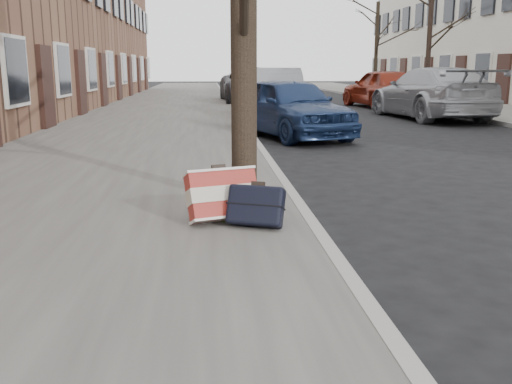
{
  "coord_description": "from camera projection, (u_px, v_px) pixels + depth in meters",
  "views": [
    {
      "loc": [
        -2.26,
        -4.55,
        1.59
      ],
      "look_at": [
        -1.79,
        0.8,
        0.41
      ],
      "focal_mm": 40.0,
      "sensor_mm": 36.0,
      "label": 1
    }
  ],
  "objects": [
    {
      "name": "tree_far_c",
      "position": [
        376.0,
        48.0,
        31.54
      ],
      "size": [
        0.21,
        0.21,
        4.94
      ],
      "primitive_type": "cylinder",
      "color": "black",
      "rests_on": "far_sidewalk"
    },
    {
      "name": "car_near_back",
      "position": [
        253.0,
        86.0,
        24.88
      ],
      "size": [
        2.8,
        5.73,
        1.57
      ],
      "primitive_type": "imported",
      "rotation": [
        0.0,
        0.0,
        0.04
      ],
      "color": "#313136",
      "rests_on": "ground"
    },
    {
      "name": "car_near_mid",
      "position": [
        275.0,
        92.0,
        18.33
      ],
      "size": [
        1.9,
        4.82,
        1.56
      ],
      "primitive_type": "imported",
      "rotation": [
        0.0,
        0.0,
        -0.05
      ],
      "color": "#919499",
      "rests_on": "ground"
    },
    {
      "name": "car_far_front",
      "position": [
        431.0,
        93.0,
        17.63
      ],
      "size": [
        2.6,
        5.58,
        1.58
      ],
      "primitive_type": "imported",
      "rotation": [
        0.0,
        0.0,
        3.22
      ],
      "color": "#9D9EA3",
      "rests_on": "ground"
    },
    {
      "name": "car_far_back",
      "position": [
        382.0,
        88.0,
        22.45
      ],
      "size": [
        2.47,
        4.74,
        1.54
      ],
      "primitive_type": "imported",
      "rotation": [
        0.0,
        0.0,
        3.29
      ],
      "color": "maroon",
      "rests_on": "ground"
    },
    {
      "name": "ground",
      "position": [
        469.0,
        253.0,
        4.96
      ],
      "size": [
        120.0,
        120.0,
        0.0
      ],
      "primitive_type": "plane",
      "color": "black",
      "rests_on": "ground"
    },
    {
      "name": "car_near_front",
      "position": [
        290.0,
        107.0,
        13.02
      ],
      "size": [
        2.81,
        4.34,
        1.37
      ],
      "primitive_type": "imported",
      "rotation": [
        0.0,
        0.0,
        0.32
      ],
      "color": "navy",
      "rests_on": "ground"
    },
    {
      "name": "tree_far_b",
      "position": [
        429.0,
        39.0,
        24.07
      ],
      "size": [
        0.21,
        0.21,
        5.24
      ],
      "primitive_type": "cylinder",
      "color": "black",
      "rests_on": "far_sidewalk"
    },
    {
      "name": "far_sidewalk",
      "position": [
        490.0,
        111.0,
        20.2
      ],
      "size": [
        4.0,
        70.0,
        0.12
      ],
      "primitive_type": "cube",
      "color": "gray",
      "rests_on": "ground"
    },
    {
      "name": "near_sidewalk",
      "position": [
        163.0,
        113.0,
        19.23
      ],
      "size": [
        5.0,
        70.0,
        0.12
      ],
      "primitive_type": "cube",
      "color": "slate",
      "rests_on": "ground"
    },
    {
      "name": "suitcase_red",
      "position": [
        223.0,
        195.0,
        5.49
      ],
      "size": [
        0.75,
        0.57,
        0.52
      ],
      "primitive_type": "cube",
      "rotation": [
        -0.42,
        0.0,
        0.33
      ],
      "color": "maroon",
      "rests_on": "near_sidewalk"
    },
    {
      "name": "dirt_patch",
      "position": [
        233.0,
        210.0,
        5.93
      ],
      "size": [
        0.85,
        0.85,
        0.02
      ],
      "primitive_type": "cube",
      "color": "black",
      "rests_on": "near_sidewalk"
    },
    {
      "name": "suitcase_navy",
      "position": [
        256.0,
        205.0,
        5.31
      ],
      "size": [
        0.6,
        0.48,
        0.41
      ],
      "primitive_type": "cube",
      "rotation": [
        -0.42,
        0.0,
        -0.38
      ],
      "color": "black",
      "rests_on": "near_sidewalk"
    }
  ]
}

